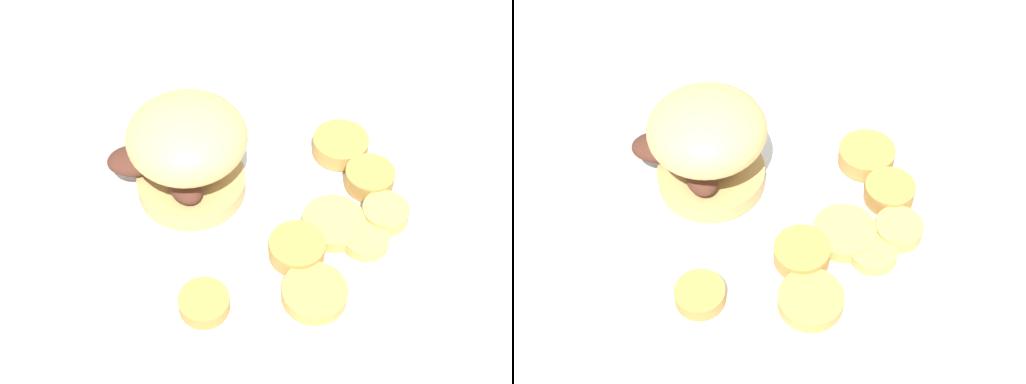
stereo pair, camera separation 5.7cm
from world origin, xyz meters
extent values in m
plane|color=#B2A899|center=(0.00, 0.00, 0.00)|extent=(4.00, 4.00, 0.00)
cylinder|color=white|center=(0.00, 0.00, 0.01)|extent=(0.27, 0.27, 0.02)
torus|color=white|center=(0.00, 0.00, 0.02)|extent=(0.27, 0.27, 0.01)
cylinder|color=tan|center=(-0.06, 0.02, 0.03)|extent=(0.09, 0.09, 0.02)
ellipsoid|color=#4C281E|center=(-0.10, 0.03, 0.04)|extent=(0.05, 0.04, 0.02)
ellipsoid|color=#4C281E|center=(-0.06, 0.02, 0.05)|extent=(0.03, 0.03, 0.02)
ellipsoid|color=#563323|center=(-0.07, 0.05, 0.05)|extent=(0.03, 0.02, 0.02)
ellipsoid|color=brown|center=(-0.06, 0.03, 0.04)|extent=(0.05, 0.05, 0.02)
ellipsoid|color=#4C281E|center=(-0.06, 0.02, 0.04)|extent=(0.06, 0.06, 0.01)
ellipsoid|color=brown|center=(-0.06, 0.02, 0.05)|extent=(0.04, 0.04, 0.02)
ellipsoid|color=#4C281E|center=(-0.06, 0.00, 0.05)|extent=(0.04, 0.04, 0.02)
ellipsoid|color=#DBB26B|center=(-0.06, 0.02, 0.08)|extent=(0.10, 0.10, 0.05)
cylinder|color=#BC8942|center=(0.09, 0.04, 0.03)|extent=(0.04, 0.04, 0.02)
cylinder|color=tan|center=(0.06, -0.01, 0.02)|extent=(0.05, 0.05, 0.01)
cylinder|color=#BC8942|center=(-0.03, -0.09, 0.03)|extent=(0.04, 0.04, 0.01)
cylinder|color=#BC8942|center=(0.07, 0.07, 0.03)|extent=(0.05, 0.05, 0.02)
cylinder|color=#BC8942|center=(0.03, -0.04, 0.03)|extent=(0.04, 0.04, 0.02)
cylinder|color=tan|center=(0.05, -0.08, 0.02)|extent=(0.05, 0.05, 0.01)
cylinder|color=tan|center=(0.11, 0.00, 0.03)|extent=(0.04, 0.04, 0.01)
cylinder|color=tan|center=(0.09, -0.03, 0.02)|extent=(0.04, 0.04, 0.01)
camera|label=1|loc=(0.03, -0.36, 0.48)|focal=50.00mm
camera|label=2|loc=(0.08, -0.36, 0.48)|focal=50.00mm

